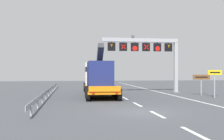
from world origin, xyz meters
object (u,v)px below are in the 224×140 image
(exit_sign_yellow, at_px, (215,77))
(tourist_info_sign_brown, at_px, (201,79))
(overhead_lane_gantry, at_px, (150,49))
(heavy_haul_truck_orange, at_px, (98,76))

(exit_sign_yellow, xyz_separation_m, tourist_info_sign_brown, (0.03, 2.78, -0.29))
(exit_sign_yellow, bearing_deg, overhead_lane_gantry, 121.91)
(heavy_haul_truck_orange, height_order, exit_sign_yellow, heavy_haul_truck_orange)
(overhead_lane_gantry, xyz_separation_m, exit_sign_yellow, (4.38, -7.04, -3.16))
(heavy_haul_truck_orange, bearing_deg, exit_sign_yellow, -30.22)
(heavy_haul_truck_orange, height_order, tourist_info_sign_brown, heavy_haul_truck_orange)
(exit_sign_yellow, distance_m, tourist_info_sign_brown, 2.80)
(tourist_info_sign_brown, bearing_deg, heavy_haul_truck_orange, 162.21)
(overhead_lane_gantry, relative_size, exit_sign_yellow, 3.53)
(tourist_info_sign_brown, bearing_deg, exit_sign_yellow, -90.56)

